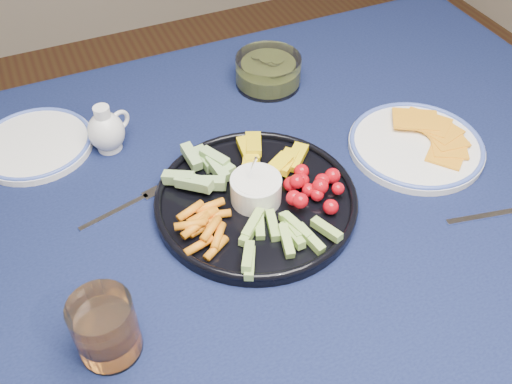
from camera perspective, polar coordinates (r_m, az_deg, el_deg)
name	(u,v)px	position (r m, az deg, el deg)	size (l,w,h in m)	color
dining_table	(200,277)	(0.94, -5.59, -8.48)	(1.67, 1.07, 0.75)	#4F2E1A
crudite_platter	(255,197)	(0.91, -0.14, -0.49)	(0.33, 0.33, 0.10)	black
creamer_pitcher	(107,131)	(1.03, -14.70, 5.96)	(0.08, 0.06, 0.09)	white
pickle_bowl	(268,72)	(1.17, 1.23, 11.87)	(0.13, 0.13, 0.06)	white
cheese_plate	(416,144)	(1.05, 15.74, 4.67)	(0.24, 0.24, 0.03)	white
juice_tumbler	(106,331)	(0.76, -14.73, -13.25)	(0.08, 0.08, 0.10)	white
fork_left	(128,205)	(0.94, -12.69, -1.32)	(0.14, 0.05, 0.00)	silver
fork_right	(505,213)	(0.99, 23.62, -1.92)	(0.17, 0.05, 0.00)	silver
side_plate_extra	(35,144)	(1.09, -21.23, 4.51)	(0.20, 0.20, 0.02)	white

